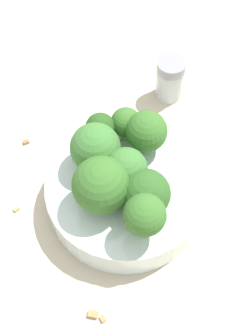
{
  "coord_description": "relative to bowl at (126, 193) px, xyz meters",
  "views": [
    {
      "loc": [
        0.0,
        0.26,
        0.48
      ],
      "look_at": [
        0.0,
        0.0,
        0.07
      ],
      "focal_mm": 50.0,
      "sensor_mm": 36.0,
      "label": 1
    }
  ],
  "objects": [
    {
      "name": "almond_crumb_0",
      "position": [
        0.02,
        0.13,
        -0.02
      ],
      "size": [
        0.01,
        0.01,
        0.01
      ],
      "primitive_type": "cube",
      "rotation": [
        0.0,
        0.0,
        2.14
      ],
      "color": "#AD7F4C",
      "rests_on": "ground_plane"
    },
    {
      "name": "broccoli_floret_3",
      "position": [
        0.03,
        -0.03,
        0.05
      ],
      "size": [
        0.05,
        0.05,
        0.06
      ],
      "color": "#84AD66",
      "rests_on": "bowl"
    },
    {
      "name": "pepper_shaker",
      "position": [
        -0.06,
        -0.16,
        0.01
      ],
      "size": [
        0.04,
        0.04,
        0.06
      ],
      "color": "#B2B7BC",
      "rests_on": "ground_plane"
    },
    {
      "name": "broccoli_floret_6",
      "position": [
        0.03,
        -0.06,
        0.05
      ],
      "size": [
        0.03,
        0.03,
        0.04
      ],
      "color": "#7A9E5B",
      "rests_on": "bowl"
    },
    {
      "name": "broccoli_floret_5",
      "position": [
        -0.0,
        -0.06,
        0.05
      ],
      "size": [
        0.03,
        0.03,
        0.04
      ],
      "color": "#8EB770",
      "rests_on": "bowl"
    },
    {
      "name": "almond_crumb_3",
      "position": [
        0.13,
        0.01,
        -0.02
      ],
      "size": [
        0.01,
        0.01,
        0.01
      ],
      "primitive_type": "cube",
      "rotation": [
        0.0,
        0.0,
        0.72
      ],
      "color": "tan",
      "rests_on": "ground_plane"
    },
    {
      "name": "broccoli_floret_4",
      "position": [
        -0.02,
        0.06,
        0.06
      ],
      "size": [
        0.04,
        0.04,
        0.06
      ],
      "color": "#8EB770",
      "rests_on": "bowl"
    },
    {
      "name": "broccoli_floret_1",
      "position": [
        0.02,
        0.02,
        0.05
      ],
      "size": [
        0.06,
        0.06,
        0.06
      ],
      "color": "#84AD66",
      "rests_on": "bowl"
    },
    {
      "name": "almond_crumb_1",
      "position": [
        0.03,
        0.13,
        -0.02
      ],
      "size": [
        0.01,
        0.01,
        0.01
      ],
      "primitive_type": "cube",
      "rotation": [
        0.0,
        0.0,
        6.07
      ],
      "color": "#AD7F4C",
      "rests_on": "ground_plane"
    },
    {
      "name": "ground_plane",
      "position": [
        0.0,
        0.0,
        -0.02
      ],
      "size": [
        3.0,
        3.0,
        0.0
      ],
      "primitive_type": "plane",
      "color": "beige"
    },
    {
      "name": "broccoli_floret_0",
      "position": [
        0.0,
        -0.0,
        0.05
      ],
      "size": [
        0.05,
        0.05,
        0.05
      ],
      "color": "#84AD66",
      "rests_on": "bowl"
    },
    {
      "name": "broccoli_floret_2",
      "position": [
        -0.02,
        -0.05,
        0.05
      ],
      "size": [
        0.05,
        0.05,
        0.05
      ],
      "color": "#7A9E5B",
      "rests_on": "bowl"
    },
    {
      "name": "bowl",
      "position": [
        0.0,
        0.0,
        0.0
      ],
      "size": [
        0.18,
        0.18,
        0.04
      ],
      "primitive_type": "cylinder",
      "color": "silver",
      "rests_on": "ground_plane"
    },
    {
      "name": "broccoli_floret_7",
      "position": [
        -0.02,
        0.03,
        0.05
      ],
      "size": [
        0.05,
        0.05,
        0.05
      ],
      "color": "#8EB770",
      "rests_on": "bowl"
    },
    {
      "name": "almond_crumb_2",
      "position": [
        0.13,
        -0.08,
        -0.02
      ],
      "size": [
        0.01,
        0.01,
        0.01
      ],
      "primitive_type": "cube",
      "rotation": [
        0.0,
        0.0,
        3.61
      ],
      "color": "olive",
      "rests_on": "ground_plane"
    }
  ]
}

